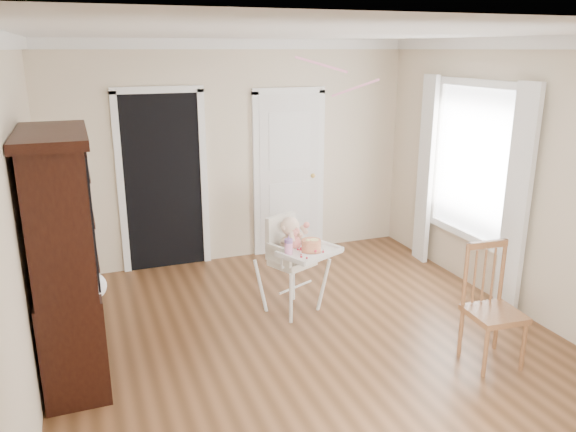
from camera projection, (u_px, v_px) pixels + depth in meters
name	position (u px, v px, depth m)	size (l,w,h in m)	color
floor	(314.00, 348.00, 5.05)	(5.00, 5.00, 0.00)	#53341C
ceiling	(319.00, 33.00, 4.28)	(5.00, 5.00, 0.00)	white
wall_back	(235.00, 153.00, 6.91)	(4.50, 4.50, 0.00)	beige
wall_left	(20.00, 234.00, 3.90)	(5.00, 5.00, 0.00)	beige
wall_right	(529.00, 182.00, 5.43)	(5.00, 5.00, 0.00)	beige
crown_molding	(319.00, 41.00, 4.30)	(4.50, 5.00, 0.12)	white
doorway	(163.00, 178.00, 6.66)	(1.06, 0.05, 2.22)	black
closet_door	(289.00, 175.00, 7.22)	(0.96, 0.09, 2.13)	white
window_right	(469.00, 172.00, 6.14)	(0.13, 1.84, 2.30)	white
high_chair	(293.00, 253.00, 5.60)	(0.81, 0.88, 1.01)	white
baby	(291.00, 239.00, 5.57)	(0.34, 0.25, 0.45)	beige
cake	(311.00, 245.00, 5.43)	(0.25, 0.25, 0.11)	silver
sippy_cup	(289.00, 246.00, 5.32)	(0.08, 0.08, 0.20)	#F998CF
china_cabinet	(66.00, 259.00, 4.38)	(0.53, 1.19, 2.01)	black
dining_chair	(492.00, 309.00, 4.73)	(0.46, 0.46, 1.04)	brown
streamer	(321.00, 64.00, 5.06)	(0.03, 0.50, 0.02)	pink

